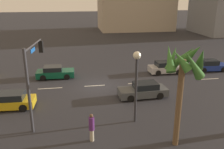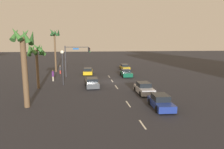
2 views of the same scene
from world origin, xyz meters
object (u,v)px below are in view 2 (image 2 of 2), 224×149
Objects in this scene: car_1 at (144,88)px; streetlamp at (62,60)px; car_5 at (125,67)px; pedestrian_0 at (53,75)px; car_2 at (92,83)px; pedestrian_1 at (60,70)px; car_0 at (161,102)px; car_3 at (88,71)px; palm_tree_1 at (55,39)px; palm_tree_2 at (36,53)px; palm_tree_0 at (24,54)px; car_4 at (126,73)px; traffic_signal at (74,56)px.

streetlamp reaches higher than car_1.
pedestrian_0 is at bearing 129.21° from car_5.
car_2 is 2.64× the size of pedestrian_1.
car_3 is at bearing 17.47° from car_0.
palm_tree_1 reaches higher than pedestrian_1.
car_2 is at bearing -90.11° from palm_tree_2.
palm_tree_0 is at bearing 105.42° from car_1.
car_3 is 10.96m from streetlamp.
car_3 is at bearing -17.86° from palm_tree_0.
pedestrian_1 is at bearing -1.75° from palm_tree_0.
pedestrian_0 reaches higher than car_3.
car_4 is at bearing -39.65° from car_2.
pedestrian_0 is (10.01, 12.97, 0.37)m from car_1.
car_1 is (5.83, 0.01, 0.03)m from car_0.
car_2 is at bearing -161.70° from traffic_signal.
car_5 is at bearing -42.79° from palm_tree_2.
palm_tree_1 is at bearing 24.51° from car_2.
pedestrian_1 reaches higher than car_2.
palm_tree_0 is at bearing 166.34° from streetlamp.
palm_tree_1 is (-1.18, 15.87, 6.58)m from car_5.
car_3 is 14.42m from palm_tree_2.
palm_tree_0 is at bearing 178.25° from pedestrian_1.
car_5 is at bearing -25.81° from car_2.
car_4 is at bearing -39.48° from palm_tree_0.
palm_tree_1 is (14.37, 3.06, 3.37)m from streetlamp.
car_2 is 11.86m from palm_tree_0.
car_2 reaches higher than car_3.
pedestrian_1 is at bearing 69.03° from car_4.
pedestrian_1 is at bearing 28.10° from car_0.
car_4 is 2.45× the size of pedestrian_1.
car_4 is 17.65m from palm_tree_1.
car_4 is at bearing -94.35° from traffic_signal.
car_0 is 27.07m from pedestrian_1.
car_1 is 16.39m from pedestrian_0.
pedestrian_1 is at bearing 24.90° from car_2.
palm_tree_2 reaches higher than car_2.
palm_tree_2 is at bearing 119.51° from streetlamp.
car_2 is 0.77× the size of traffic_signal.
pedestrian_1 is (5.02, 13.11, 0.27)m from car_4.
pedestrian_1 is (4.27, 3.19, -3.13)m from traffic_signal.
car_0 is 0.51× the size of palm_tree_0.
palm_tree_0 is (-13.71, 0.44, 4.43)m from pedestrian_0.
car_1 is 26.03m from palm_tree_1.
palm_tree_1 is at bearing 94.25° from car_5.
car_3 is 4.96m from traffic_signal.
car_5 is 0.78× the size of streetlamp.
car_3 is at bearing -32.13° from palm_tree_2.
car_5 is at bearing -53.83° from traffic_signal.
palm_tree_2 is at bearing 89.89° from car_2.
pedestrian_0 is 8.04m from pedestrian_1.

